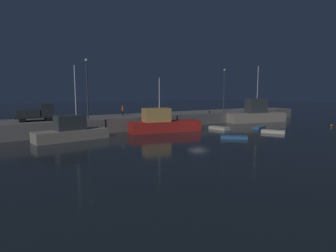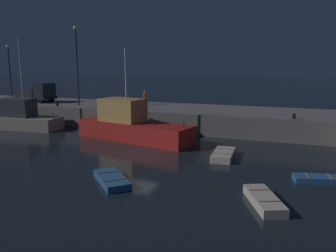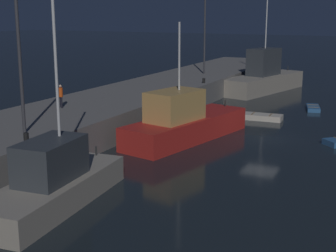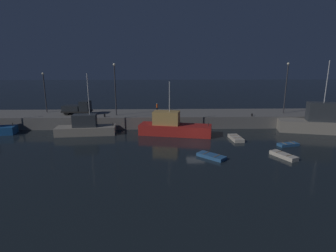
% 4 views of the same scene
% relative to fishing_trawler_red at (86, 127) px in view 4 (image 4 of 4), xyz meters
% --- Properties ---
extents(ground_plane, '(320.00, 320.00, 0.00)m').
position_rel_fishing_trawler_red_xyz_m(ground_plane, '(16.79, -5.35, -1.12)').
color(ground_plane, black).
extents(pier_quay, '(77.40, 8.51, 2.08)m').
position_rel_fishing_trawler_red_xyz_m(pier_quay, '(16.79, 7.22, -0.08)').
color(pier_quay, slate).
rests_on(pier_quay, ground).
extents(fishing_trawler_red, '(9.36, 3.77, 9.51)m').
position_rel_fishing_trawler_red_xyz_m(fishing_trawler_red, '(0.00, 0.00, 0.00)').
color(fishing_trawler_red, gray).
rests_on(fishing_trawler_red, ground).
extents(fishing_boat_blue, '(13.38, 6.54, 11.47)m').
position_rel_fishing_trawler_red_xyz_m(fishing_boat_blue, '(37.88, 0.38, 0.43)').
color(fishing_boat_blue, gray).
rests_on(fishing_boat_blue, ground).
extents(fishing_boat_orange, '(11.62, 5.45, 8.29)m').
position_rel_fishing_trawler_red_xyz_m(fishing_boat_orange, '(13.78, -0.53, 0.18)').
color(fishing_boat_orange, red).
rests_on(fishing_boat_orange, ground).
extents(dinghy_orange_near, '(2.43, 3.54, 0.51)m').
position_rel_fishing_trawler_red_xyz_m(dinghy_orange_near, '(26.53, -11.34, -0.89)').
color(dinghy_orange_near, beige).
rests_on(dinghy_orange_near, ground).
extents(rowboat_white_mid, '(1.62, 3.50, 0.51)m').
position_rel_fishing_trawler_red_xyz_m(rowboat_white_mid, '(22.93, -3.66, -0.88)').
color(rowboat_white_mid, beige).
rests_on(rowboat_white_mid, ground).
extents(dinghy_red_small, '(3.41, 3.39, 0.44)m').
position_rel_fishing_trawler_red_xyz_m(dinghy_red_small, '(17.87, -11.24, -0.92)').
color(dinghy_red_small, '#2D6099').
rests_on(dinghy_red_small, ground).
extents(rowboat_blue_far, '(3.03, 1.77, 0.39)m').
position_rel_fishing_trawler_red_xyz_m(rowboat_blue_far, '(29.26, -6.79, -0.94)').
color(rowboat_blue_far, '#2D6099').
rests_on(rowboat_blue_far, ground).
extents(lamp_post_west, '(0.44, 0.44, 7.32)m').
position_rel_fishing_trawler_red_xyz_m(lamp_post_west, '(-9.57, 8.67, 5.28)').
color(lamp_post_west, '#38383D').
rests_on(lamp_post_west, pier_quay).
extents(lamp_post_east, '(0.44, 0.44, 8.95)m').
position_rel_fishing_trawler_red_xyz_m(lamp_post_east, '(4.03, 5.23, 6.13)').
color(lamp_post_east, '#38383D').
rests_on(lamp_post_east, pier_quay).
extents(lamp_post_central, '(0.44, 0.44, 9.08)m').
position_rel_fishing_trawler_red_xyz_m(lamp_post_central, '(34.42, 6.29, 6.20)').
color(lamp_post_central, '#38383D').
rests_on(lamp_post_central, pier_quay).
extents(utility_truck, '(5.20, 2.58, 2.41)m').
position_rel_fishing_trawler_red_xyz_m(utility_truck, '(-2.88, 6.20, 2.13)').
color(utility_truck, black).
rests_on(utility_truck, pier_quay).
extents(dockworker, '(0.43, 0.43, 1.69)m').
position_rel_fishing_trawler_red_xyz_m(dockworker, '(11.17, 8.15, 1.93)').
color(dockworker, black).
rests_on(dockworker, pier_quay).
extents(bollard_west, '(0.28, 0.28, 0.46)m').
position_rel_fishing_trawler_red_xyz_m(bollard_west, '(27.65, 3.57, 1.20)').
color(bollard_west, black).
rests_on(bollard_west, pier_quay).
extents(bollard_central, '(0.28, 0.28, 0.56)m').
position_rel_fishing_trawler_red_xyz_m(bollard_central, '(2.30, 3.56, 1.24)').
color(bollard_central, black).
rests_on(bollard_central, pier_quay).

